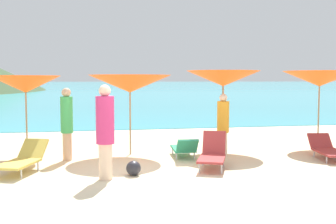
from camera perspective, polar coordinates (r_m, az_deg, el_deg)
ground_plane at (r=18.71m, az=-7.29°, el=-2.17°), size 50.00×100.00×0.30m
ocean_water at (r=236.28m, az=-11.09°, el=3.96°), size 650.00×440.00×0.02m
umbrella_1 at (r=11.29m, az=-19.36°, el=3.70°), size 1.90×1.90×2.13m
umbrella_2 at (r=10.97m, az=-5.36°, el=3.97°), size 2.35×2.35×2.15m
umbrella_3 at (r=11.69m, az=7.74°, el=4.67°), size 2.23×2.23×2.28m
umbrella_4 at (r=12.90m, az=20.49°, el=4.39°), size 2.28×2.28×2.28m
lounge_chair_1 at (r=10.58m, az=2.27°, el=-5.06°), size 0.65×1.48×0.58m
lounge_chair_2 at (r=9.39m, az=6.27°, el=-5.76°), size 1.01×1.42×0.80m
lounge_chair_4 at (r=9.48m, az=-19.69°, el=-6.21°), size 1.06×1.62×0.65m
lounge_chair_6 at (r=11.23m, az=21.52°, el=-4.85°), size 0.88×1.63×0.57m
beachgoer_0 at (r=10.82m, az=7.72°, el=-1.58°), size 0.32×0.32×1.66m
beachgoer_1 at (r=8.28m, az=-8.80°, el=-2.48°), size 0.37×0.37×1.92m
beachgoer_2 at (r=10.45m, az=-14.01°, el=-1.31°), size 0.30×0.30×1.82m
beach_ball at (r=8.70m, az=-4.86°, el=-7.86°), size 0.31×0.31×0.31m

